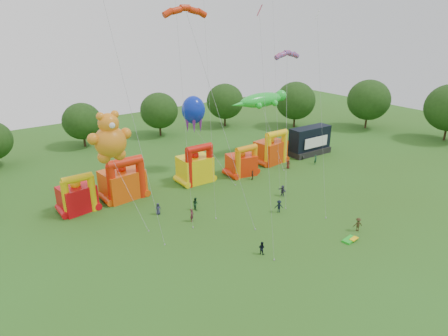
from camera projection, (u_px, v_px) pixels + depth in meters
ground at (334, 265)px, 43.10m from camera, size 160.00×160.00×0.00m
tree_ring at (328, 214)px, 40.68m from camera, size 123.63×125.73×12.07m
bouncy_castle_0 at (78, 196)px, 54.31m from camera, size 4.94×4.20×5.68m
bouncy_castle_1 at (123, 182)px, 58.31m from camera, size 6.15×5.15×6.56m
bouncy_castle_2 at (196, 167)px, 63.87m from camera, size 5.15×4.20×6.55m
bouncy_castle_3 at (242, 163)px, 66.93m from camera, size 5.19×4.52×5.38m
bouncy_castle_4 at (271, 150)px, 72.43m from camera, size 5.52×4.64×6.24m
stage_trailer at (310, 141)px, 76.71m from camera, size 8.64×3.48×5.42m
teddy_bear_kite at (119, 164)px, 50.42m from camera, size 5.71×8.78×14.29m
gecko_kite at (269, 124)px, 72.22m from camera, size 12.77×11.06×12.11m
octopus_kite at (206, 139)px, 65.26m from camera, size 3.85×11.42×13.08m
parafoil_kites at (225, 126)px, 48.53m from camera, size 29.07×10.91×29.67m
diamond_kites at (247, 101)px, 48.99m from camera, size 18.27×18.28×39.61m
folded_kite_bundle at (350, 240)px, 47.73m from camera, size 2.12×1.31×0.31m
spectator_0 at (158, 209)px, 53.80m from camera, size 0.89×0.67×1.64m
spectator_1 at (192, 215)px, 51.96m from camera, size 0.77×0.72×1.77m
spectator_2 at (195, 204)px, 55.13m from camera, size 0.74×0.92×1.81m
spectator_3 at (279, 206)px, 54.37m from camera, size 1.32×1.17×1.77m
spectator_4 at (252, 175)px, 65.30m from camera, size 0.86×0.96×1.56m
spectator_5 at (282, 191)px, 59.35m from camera, size 0.50×1.56×1.68m
spectator_6 at (288, 164)px, 70.00m from camera, size 0.89×0.84×1.54m
spectator_7 at (316, 160)px, 71.97m from camera, size 0.74×0.58×1.78m
spectator_8 at (262, 248)px, 44.87m from camera, size 0.80×0.90×1.53m
spectator_9 at (358, 224)px, 49.64m from camera, size 1.33×1.14×1.79m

